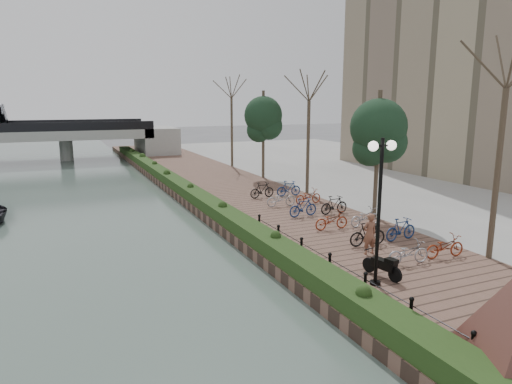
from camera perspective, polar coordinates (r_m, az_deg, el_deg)
ground at (r=13.61m, az=11.02°, el=-17.09°), size 220.00×220.00×0.00m
promenade at (r=30.04m, az=-1.68°, el=-0.66°), size 8.00×75.00×0.50m
inland_pavement at (r=38.87m, az=20.76°, el=1.32°), size 24.00×75.00×0.50m
hedge at (r=31.23m, az=-9.21°, el=0.68°), size 1.10×56.00×0.60m
chain_fence at (r=15.49m, az=11.22°, el=-10.05°), size 0.10×14.10×0.70m
lamppost at (r=14.91m, az=15.31°, el=1.42°), size 1.02×0.32×4.82m
motorcycle at (r=16.35m, az=15.46°, el=-8.77°), size 0.69×1.46×0.88m
pedestrian at (r=18.50m, az=14.00°, el=-5.09°), size 0.63×0.43×1.66m
bicycle_parking at (r=23.19m, az=9.71°, el=-2.54°), size 2.40×14.69×1.00m
street_trees at (r=27.14m, az=10.05°, el=5.25°), size 3.20×37.12×6.80m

